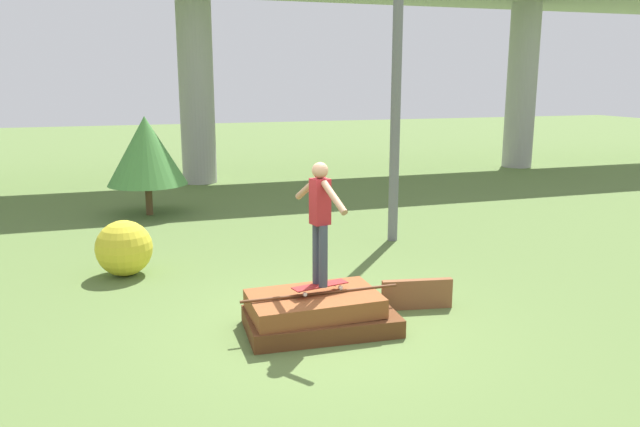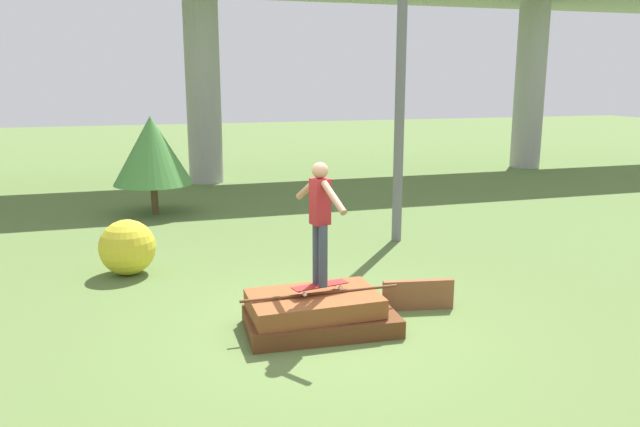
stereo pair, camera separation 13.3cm
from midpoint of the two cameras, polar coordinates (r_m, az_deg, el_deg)
name	(u,v)px [view 2 (the right image)]	position (r m, az deg, el deg)	size (l,w,h in m)	color
ground_plane	(321,329)	(8.61, 0.53, -10.56)	(80.00, 80.00, 0.00)	#567038
scrap_pile	(318,313)	(8.53, 0.24, -9.08)	(2.20, 1.25, 0.54)	#5B3319
scrap_plank_loose	(418,295)	(9.37, 9.36, -7.33)	(1.06, 0.29, 0.44)	brown
skateboard	(320,286)	(8.43, 0.45, -6.63)	(0.81, 0.35, 0.09)	maroon
skater	(320,215)	(8.17, 0.47, -0.09)	(0.34, 1.26, 1.66)	#383D4C
utility_pole	(401,67)	(12.81, 7.71, 13.10)	(1.30, 0.20, 6.85)	slate
tree_behind_left	(152,150)	(15.92, -14.89, 5.60)	(1.94, 1.94, 2.45)	brown
bush_yellow_flowering	(127,247)	(11.26, -16.88, -2.98)	(0.97, 0.97, 0.97)	gold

